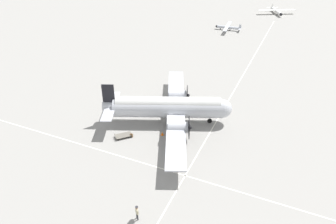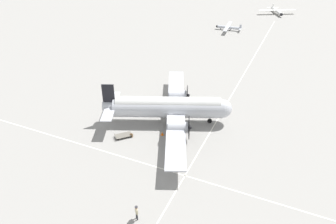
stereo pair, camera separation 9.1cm
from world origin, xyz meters
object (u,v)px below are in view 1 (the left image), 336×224
object	(u,v)px
crew_foreground	(137,211)
baggage_cart	(123,135)
airliner_main	(171,107)
light_aircraft_distant	(228,27)
suitcase_near_door	(132,135)
traffic_cone	(162,133)
light_aircraft_taxiing	(277,11)

from	to	relation	value
crew_foreground	baggage_cart	distance (m)	14.52
airliner_main	light_aircraft_distant	size ratio (longest dim) A/B	2.77
suitcase_near_door	traffic_cone	xyz separation A→B (m)	(3.71, 2.14, -0.01)
traffic_cone	light_aircraft_taxiing	bearing A→B (deg)	85.73
traffic_cone	suitcase_near_door	bearing A→B (deg)	-149.99
suitcase_near_door	light_aircraft_distant	size ratio (longest dim) A/B	0.06
baggage_cart	light_aircraft_distant	bearing A→B (deg)	43.49
baggage_cart	traffic_cone	distance (m)	5.42
airliner_main	baggage_cart	world-z (taller)	airliner_main
light_aircraft_distant	suitcase_near_door	bearing A→B (deg)	85.18
airliner_main	light_aircraft_distant	distance (m)	46.57
light_aircraft_distant	traffic_cone	bearing A→B (deg)	89.45
airliner_main	suitcase_near_door	world-z (taller)	airliner_main
airliner_main	suitcase_near_door	size ratio (longest dim) A/B	46.21
crew_foreground	baggage_cart	bearing A→B (deg)	164.45
airliner_main	light_aircraft_distant	bearing A→B (deg)	72.20
crew_foreground	baggage_cart	xyz separation A→B (m)	(-8.55, 11.71, -0.85)
crew_foreground	traffic_cone	xyz separation A→B (m)	(-3.81, 14.35, -0.88)
light_aircraft_distant	light_aircraft_taxiing	distance (m)	23.30
suitcase_near_door	airliner_main	bearing A→B (deg)	57.29
baggage_cart	light_aircraft_distant	distance (m)	52.44
suitcase_near_door	light_aircraft_distant	xyz separation A→B (m)	(-0.32, 51.93, 0.52)
crew_foreground	traffic_cone	bearing A→B (deg)	143.20
crew_foreground	light_aircraft_distant	size ratio (longest dim) A/B	0.20
airliner_main	traffic_cone	distance (m)	4.18
baggage_cart	light_aircraft_taxiing	xyz separation A→B (m)	(10.05, 73.77, 0.58)
light_aircraft_taxiing	traffic_cone	size ratio (longest dim) A/B	19.61
airliner_main	traffic_cone	size ratio (longest dim) A/B	47.12
light_aircraft_distant	crew_foreground	bearing A→B (deg)	91.79
light_aircraft_taxiing	airliner_main	bearing A→B (deg)	-32.69
traffic_cone	airliner_main	bearing A→B (deg)	92.28
traffic_cone	crew_foreground	bearing A→B (deg)	-75.12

